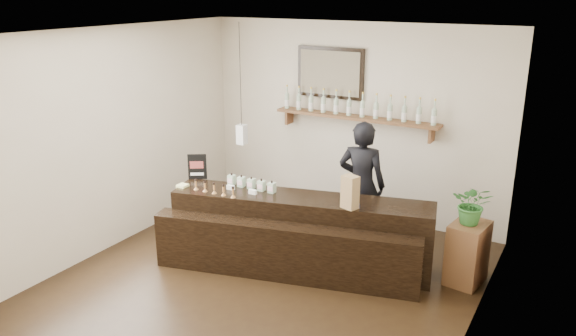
{
  "coord_description": "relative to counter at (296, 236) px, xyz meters",
  "views": [
    {
      "loc": [
        3.06,
        -4.78,
        3.24
      ],
      "look_at": [
        -0.04,
        0.7,
        1.2
      ],
      "focal_mm": 35.0,
      "sensor_mm": 36.0,
      "label": 1
    }
  ],
  "objects": [
    {
      "name": "counter",
      "position": [
        0.0,
        0.0,
        0.0
      ],
      "size": [
        3.16,
        1.57,
        1.02
      ],
      "color": "black",
      "rests_on": "ground"
    },
    {
      "name": "shopkeeper",
      "position": [
        0.43,
        0.97,
        0.53
      ],
      "size": [
        0.74,
        0.54,
        1.89
      ],
      "primitive_type": "imported",
      "rotation": [
        0.0,
        0.0,
        3.27
      ],
      "color": "black",
      "rests_on": "ground"
    },
    {
      "name": "side_cabinet",
      "position": [
        1.87,
        0.66,
        -0.05
      ],
      "size": [
        0.43,
        0.54,
        0.72
      ],
      "color": "brown",
      "rests_on": "ground"
    },
    {
      "name": "tape_dispenser",
      "position": [
        0.68,
        0.11,
        0.51
      ],
      "size": [
        0.15,
        0.1,
        0.12
      ],
      "color": "blue",
      "rests_on": "counter"
    },
    {
      "name": "ground",
      "position": [
        -0.13,
        -0.58,
        -0.41
      ],
      "size": [
        5.0,
        5.0,
        0.0
      ],
      "primitive_type": "plane",
      "color": "black",
      "rests_on": "ground"
    },
    {
      "name": "back_wall_decor",
      "position": [
        -0.28,
        1.79,
        1.34
      ],
      "size": [
        2.66,
        0.96,
        1.69
      ],
      "color": "brown",
      "rests_on": "ground"
    },
    {
      "name": "room_shell",
      "position": [
        -0.13,
        -0.58,
        1.29
      ],
      "size": [
        5.0,
        5.0,
        5.0
      ],
      "color": "beige",
      "rests_on": "ground"
    },
    {
      "name": "paper_bag",
      "position": [
        0.65,
        0.08,
        0.65
      ],
      "size": [
        0.21,
        0.18,
        0.38
      ],
      "color": "olive",
      "rests_on": "counter"
    },
    {
      "name": "potted_plant",
      "position": [
        1.87,
        0.66,
        0.55
      ],
      "size": [
        0.46,
        0.41,
        0.47
      ],
      "primitive_type": "imported",
      "rotation": [
        0.0,
        0.0,
        0.1
      ],
      "color": "#306F2C",
      "rests_on": "side_cabinet"
    },
    {
      "name": "promo_sign",
      "position": [
        -1.46,
        0.03,
        0.63
      ],
      "size": [
        0.21,
        0.14,
        0.33
      ],
      "color": "black",
      "rests_on": "counter"
    }
  ]
}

